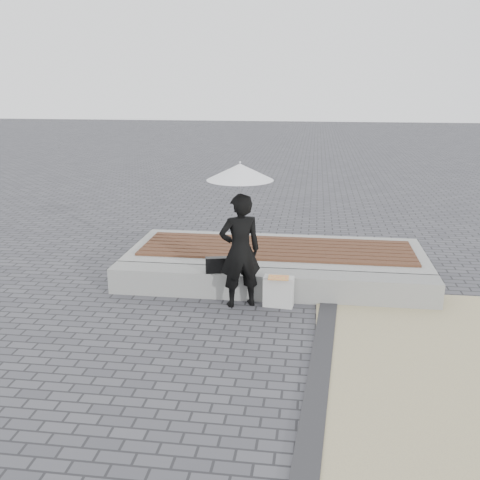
{
  "coord_description": "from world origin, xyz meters",
  "views": [
    {
      "loc": [
        0.61,
        -6.31,
        3.19
      ],
      "look_at": [
        -0.42,
        1.22,
        1.0
      ],
      "focal_mm": 41.47,
      "sensor_mm": 36.0,
      "label": 1
    }
  ],
  "objects_px": {
    "seating_ledge": "(271,285)",
    "parasol": "(240,172)",
    "canvas_tote": "(278,291)",
    "handbag": "(217,265)",
    "woman": "(240,251)"
  },
  "relations": [
    {
      "from": "seating_ledge",
      "to": "canvas_tote",
      "type": "relative_size",
      "value": 10.95
    },
    {
      "from": "woman",
      "to": "canvas_tote",
      "type": "xyz_separation_m",
      "value": [
        0.56,
        0.04,
        -0.61
      ]
    },
    {
      "from": "woman",
      "to": "canvas_tote",
      "type": "distance_m",
      "value": 0.83
    },
    {
      "from": "handbag",
      "to": "canvas_tote",
      "type": "bearing_deg",
      "value": -27.27
    },
    {
      "from": "handbag",
      "to": "canvas_tote",
      "type": "relative_size",
      "value": 0.74
    },
    {
      "from": "parasol",
      "to": "canvas_tote",
      "type": "xyz_separation_m",
      "value": [
        0.56,
        0.04,
        -1.75
      ]
    },
    {
      "from": "woman",
      "to": "parasol",
      "type": "relative_size",
      "value": 1.41
    },
    {
      "from": "woman",
      "to": "parasol",
      "type": "distance_m",
      "value": 1.14
    },
    {
      "from": "woman",
      "to": "handbag",
      "type": "height_order",
      "value": "woman"
    },
    {
      "from": "handbag",
      "to": "parasol",
      "type": "bearing_deg",
      "value": -47.9
    },
    {
      "from": "seating_ledge",
      "to": "parasol",
      "type": "height_order",
      "value": "parasol"
    },
    {
      "from": "woman",
      "to": "parasol",
      "type": "bearing_deg",
      "value": 180.0
    },
    {
      "from": "parasol",
      "to": "handbag",
      "type": "height_order",
      "value": "parasol"
    },
    {
      "from": "woman",
      "to": "canvas_tote",
      "type": "bearing_deg",
      "value": 160.27
    },
    {
      "from": "seating_ledge",
      "to": "parasol",
      "type": "xyz_separation_m",
      "value": [
        -0.42,
        -0.38,
        1.78
      ]
    }
  ]
}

